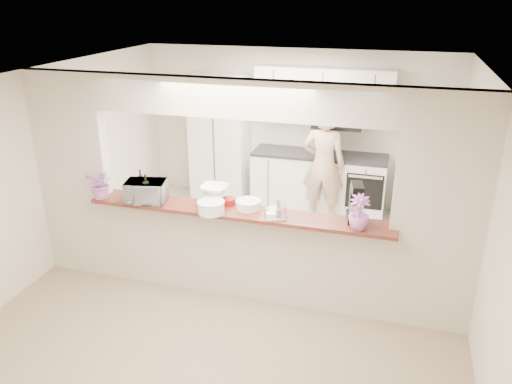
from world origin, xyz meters
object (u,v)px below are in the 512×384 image
at_px(refrigerator, 426,169).
at_px(toaster_oven, 146,191).
at_px(person, 323,166).
at_px(stand_mixer, 356,204).

distance_m(refrigerator, toaster_oven, 4.17).
distance_m(toaster_oven, person, 2.93).
bearing_deg(stand_mixer, refrigerator, 72.76).
xyz_separation_m(refrigerator, person, (-1.47, -0.35, 0.03)).
height_order(refrigerator, person, person).
xyz_separation_m(refrigerator, toaster_oven, (-3.11, -2.75, 0.36)).
xyz_separation_m(stand_mixer, person, (-0.67, 2.24, -0.39)).
bearing_deg(stand_mixer, toaster_oven, -175.96).
bearing_deg(toaster_oven, refrigerator, 29.01).
bearing_deg(person, toaster_oven, 57.86).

